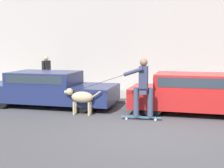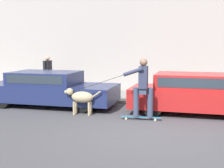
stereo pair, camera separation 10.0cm
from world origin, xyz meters
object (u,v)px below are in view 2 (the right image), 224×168
(parked_car_0, at_px, (49,89))
(skateboarder, at_px, (143,85))
(parked_car_1, at_px, (195,94))
(pedestrian_with_bag, at_px, (48,72))
(dog, at_px, (81,97))

(parked_car_0, relative_size, skateboarder, 1.63)
(parked_car_1, distance_m, pedestrian_with_bag, 6.60)
(skateboarder, bearing_deg, pedestrian_with_bag, -42.06)
(dog, bearing_deg, parked_car_0, -33.93)
(parked_car_1, relative_size, pedestrian_with_bag, 2.63)
(skateboarder, distance_m, pedestrian_with_bag, 5.96)
(parked_car_1, height_order, pedestrian_with_bag, pedestrian_with_bag)
(parked_car_0, xyz_separation_m, parked_car_1, (4.83, 0.00, 0.02))
(parked_car_0, relative_size, pedestrian_with_bag, 2.97)
(parked_car_0, bearing_deg, pedestrian_with_bag, 117.13)
(skateboarder, relative_size, pedestrian_with_bag, 1.83)
(skateboarder, bearing_deg, parked_car_1, -143.90)
(skateboarder, xyz_separation_m, pedestrian_with_bag, (-4.70, 3.67, -0.04))
(dog, bearing_deg, parked_car_1, -164.32)
(parked_car_0, distance_m, pedestrian_with_bag, 2.81)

